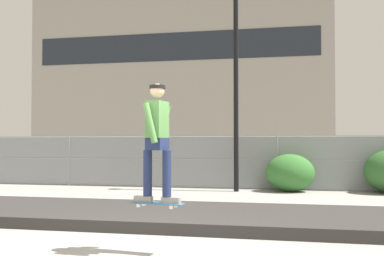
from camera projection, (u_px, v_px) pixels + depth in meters
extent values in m
plane|color=gray|center=(123.00, 255.00, 6.85)|extent=(120.00, 120.00, 0.00)
cube|color=#33302D|center=(173.00, 215.00, 9.78)|extent=(17.72, 3.06, 0.22)
cube|color=#2D608C|center=(157.00, 203.00, 6.91)|extent=(0.82, 0.31, 0.02)
cylinder|color=silver|center=(176.00, 206.00, 6.91)|extent=(0.06, 0.04, 0.05)
cylinder|color=silver|center=(171.00, 207.00, 6.74)|extent=(0.06, 0.04, 0.05)
cylinder|color=silver|center=(144.00, 204.00, 7.08)|extent=(0.06, 0.04, 0.05)
cylinder|color=silver|center=(138.00, 206.00, 6.91)|extent=(0.06, 0.04, 0.05)
cube|color=#99999E|center=(174.00, 205.00, 6.82)|extent=(0.07, 0.15, 0.01)
cube|color=#99999E|center=(141.00, 203.00, 7.00)|extent=(0.07, 0.15, 0.01)
cube|color=gray|center=(171.00, 200.00, 6.84)|extent=(0.29, 0.14, 0.09)
cube|color=gray|center=(144.00, 199.00, 6.99)|extent=(0.29, 0.14, 0.09)
cylinder|color=#1E284C|center=(167.00, 174.00, 6.87)|extent=(0.13, 0.13, 0.68)
cylinder|color=#1E284C|center=(148.00, 173.00, 6.98)|extent=(0.13, 0.13, 0.68)
cube|color=#1E284C|center=(157.00, 144.00, 6.94)|extent=(0.28, 0.37, 0.18)
cube|color=#4C7F3F|center=(157.00, 120.00, 6.95)|extent=(0.27, 0.41, 0.54)
cylinder|color=#4C7F3F|center=(164.00, 124.00, 7.17)|extent=(0.24, 0.12, 0.58)
cylinder|color=#4C7F3F|center=(150.00, 123.00, 6.71)|extent=(0.24, 0.12, 0.58)
sphere|color=tan|center=(157.00, 91.00, 6.96)|extent=(0.21, 0.21, 0.21)
cylinder|color=black|center=(157.00, 87.00, 6.96)|extent=(0.24, 0.24, 0.05)
cylinder|color=gray|center=(69.00, 161.00, 17.65)|extent=(0.06, 0.06, 1.85)
cylinder|color=gray|center=(169.00, 162.00, 16.85)|extent=(0.06, 0.06, 1.85)
cylinder|color=gray|center=(278.00, 163.00, 16.04)|extent=(0.06, 0.06, 1.85)
cylinder|color=gray|center=(222.00, 137.00, 16.47)|extent=(19.22, 0.04, 0.04)
cylinder|color=gray|center=(222.00, 159.00, 16.45)|extent=(19.22, 0.04, 0.04)
cylinder|color=gray|center=(222.00, 187.00, 16.42)|extent=(19.22, 0.04, 0.04)
cube|color=gray|center=(222.00, 162.00, 16.45)|extent=(19.22, 0.01, 1.85)
cylinder|color=black|center=(236.00, 92.00, 15.60)|extent=(0.16, 0.16, 6.59)
cube|color=#566B4C|center=(106.00, 164.00, 20.54)|extent=(4.51, 2.10, 0.70)
cube|color=#23282D|center=(102.00, 148.00, 20.59)|extent=(2.31, 1.75, 0.64)
cylinder|color=black|center=(142.00, 171.00, 21.19)|extent=(0.66, 0.28, 0.64)
cylinder|color=black|center=(132.00, 173.00, 19.49)|extent=(0.66, 0.28, 0.64)
cylinder|color=black|center=(84.00, 170.00, 21.57)|extent=(0.66, 0.28, 0.64)
cylinder|color=black|center=(69.00, 173.00, 19.88)|extent=(0.66, 0.28, 0.64)
cube|color=gray|center=(189.00, 79.00, 48.27)|extent=(27.55, 13.53, 16.17)
cube|color=#1E232B|center=(173.00, 47.00, 41.69)|extent=(25.34, 0.04, 2.50)
ellipsoid|color=#336B2D|center=(290.00, 173.00, 15.45)|extent=(1.59, 1.30, 1.23)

